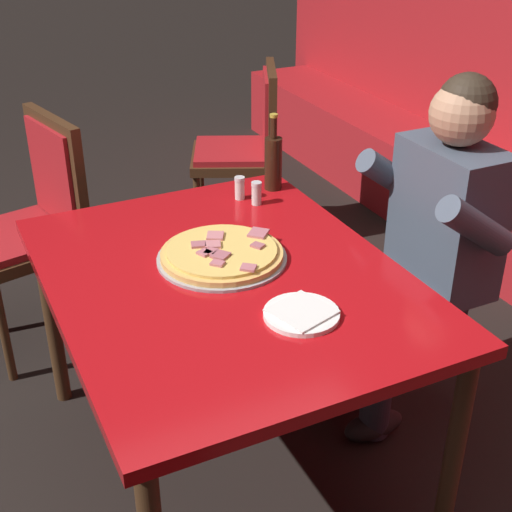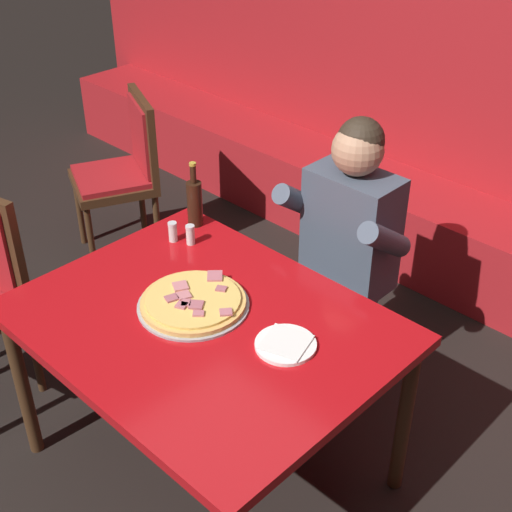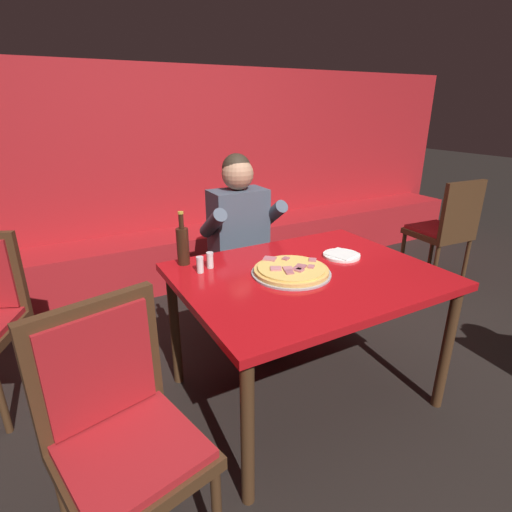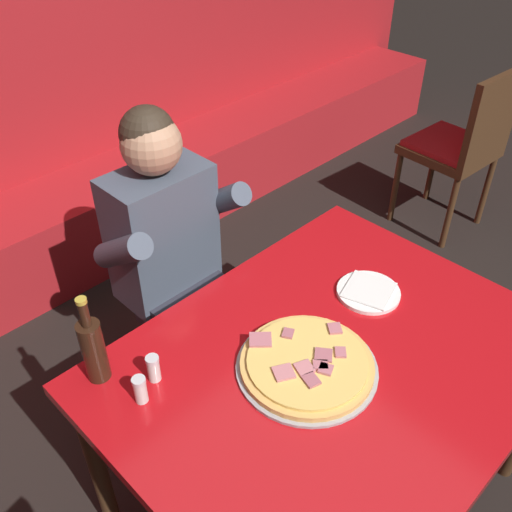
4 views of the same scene
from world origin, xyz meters
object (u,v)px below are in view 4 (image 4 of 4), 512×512
(plate_white_paper, at_px, (368,292))
(dining_chair_by_booth, at_px, (465,140))
(main_dining_table, at_px, (331,375))
(pizza, at_px, (307,364))
(beer_bottle, at_px, (93,349))
(shaker_oregano, at_px, (140,391))
(shaker_red_pepper_flakes, at_px, (154,369))
(diner_seated_blue_shirt, at_px, (178,259))

(plate_white_paper, xyz_separation_m, dining_chair_by_booth, (1.61, 0.49, -0.18))
(main_dining_table, bearing_deg, pizza, 161.73)
(beer_bottle, bearing_deg, dining_chair_by_booth, 3.72)
(pizza, bearing_deg, plate_white_paper, 9.86)
(shaker_oregano, relative_size, shaker_red_pepper_flakes, 1.00)
(pizza, height_order, plate_white_paper, pizza)
(pizza, xyz_separation_m, dining_chair_by_booth, (2.00, 0.56, -0.19))
(pizza, bearing_deg, diner_seated_blue_shirt, 82.13)
(diner_seated_blue_shirt, bearing_deg, shaker_oregano, -136.64)
(pizza, relative_size, beer_bottle, 1.40)
(diner_seated_blue_shirt, bearing_deg, pizza, -97.87)
(beer_bottle, relative_size, shaker_red_pepper_flakes, 3.40)
(main_dining_table, distance_m, pizza, 0.13)
(main_dining_table, height_order, diner_seated_blue_shirt, diner_seated_blue_shirt)
(shaker_oregano, xyz_separation_m, diner_seated_blue_shirt, (0.50, 0.47, -0.09))
(main_dining_table, relative_size, dining_chair_by_booth, 1.32)
(pizza, bearing_deg, main_dining_table, -18.27)
(shaker_oregano, bearing_deg, beer_bottle, 102.39)
(diner_seated_blue_shirt, bearing_deg, shaker_red_pepper_flakes, -134.51)
(plate_white_paper, height_order, shaker_oregano, shaker_oregano)
(dining_chair_by_booth, bearing_deg, plate_white_paper, -163.08)
(pizza, relative_size, shaker_oregano, 4.74)
(plate_white_paper, xyz_separation_m, diner_seated_blue_shirt, (-0.29, 0.65, -0.06))
(beer_bottle, distance_m, shaker_oregano, 0.17)
(shaker_oregano, relative_size, diner_seated_blue_shirt, 0.07)
(main_dining_table, xyz_separation_m, shaker_red_pepper_flakes, (-0.42, 0.31, 0.11))
(beer_bottle, height_order, shaker_oregano, beer_bottle)
(shaker_oregano, distance_m, diner_seated_blue_shirt, 0.69)
(pizza, xyz_separation_m, shaker_oregano, (-0.40, 0.24, 0.02))
(main_dining_table, xyz_separation_m, dining_chair_by_booth, (1.91, 0.58, -0.10))
(main_dining_table, relative_size, plate_white_paper, 6.23)
(shaker_oregano, height_order, dining_chair_by_booth, dining_chair_by_booth)
(beer_bottle, bearing_deg, diner_seated_blue_shirt, 30.68)
(beer_bottle, height_order, diner_seated_blue_shirt, diner_seated_blue_shirt)
(shaker_red_pepper_flakes, height_order, dining_chair_by_booth, dining_chair_by_booth)
(shaker_red_pepper_flakes, xyz_separation_m, diner_seated_blue_shirt, (0.43, 0.44, -0.09))
(plate_white_paper, xyz_separation_m, shaker_red_pepper_flakes, (-0.72, 0.21, 0.03))
(beer_bottle, distance_m, diner_seated_blue_shirt, 0.64)
(shaker_oregano, bearing_deg, diner_seated_blue_shirt, 43.36)
(pizza, xyz_separation_m, plate_white_paper, (0.39, 0.07, -0.01))
(main_dining_table, relative_size, shaker_red_pepper_flakes, 15.21)
(shaker_red_pepper_flakes, bearing_deg, diner_seated_blue_shirt, 45.49)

